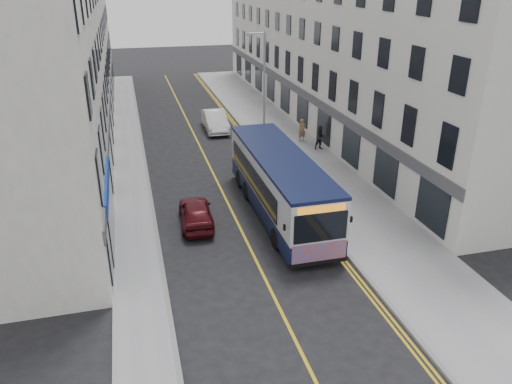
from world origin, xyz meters
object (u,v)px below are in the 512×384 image
car_white (215,121)px  car_maroon (196,212)px  streetlamp (263,88)px  pedestrian_near (302,130)px  city_bus (280,182)px  bicycle (326,207)px  pedestrian_far (320,138)px

car_white → car_maroon: bearing=-102.6°
streetlamp → car_maroon: bearing=-121.4°
car_maroon → pedestrian_near: bearing=-127.4°
streetlamp → pedestrian_near: (3.21, 0.89, -3.43)m
streetlamp → city_bus: (-1.87, -10.04, -2.61)m
bicycle → car_maroon: bearing=83.0°
streetlamp → car_white: 7.05m
streetlamp → bicycle: bearing=-88.8°
pedestrian_near → car_white: pedestrian_near is taller
bicycle → pedestrian_far: (3.60, 9.99, 0.30)m
pedestrian_near → car_white: (-5.58, 4.67, -0.19)m
bicycle → pedestrian_near: pedestrian_near is taller
streetlamp → pedestrian_near: streetlamp is taller
streetlamp → car_maroon: 12.42m
streetlamp → city_bus: 10.54m
streetlamp → pedestrian_near: size_ratio=4.82×
car_white → car_maroon: (-3.80, -15.69, -0.11)m
car_white → pedestrian_near: bearing=-39.0°
pedestrian_near → bicycle: bearing=-111.0°
pedestrian_near → car_maroon: 14.47m
car_white → bicycle: bearing=-80.2°
city_bus → car_maroon: (-4.30, -0.08, -1.11)m
city_bus → car_white: city_bus is taller
streetlamp → pedestrian_far: bearing=-16.7°
bicycle → pedestrian_far: size_ratio=1.22×
streetlamp → car_white: (-2.37, 5.57, -3.62)m
bicycle → car_maroon: size_ratio=0.52×
city_bus → bicycle: city_bus is taller
car_white → pedestrian_far: bearing=-46.3°
pedestrian_near → car_white: bearing=133.0°
pedestrian_near → pedestrian_far: (0.62, -2.04, -0.00)m
bicycle → car_white: car_white is taller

